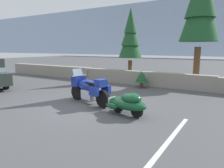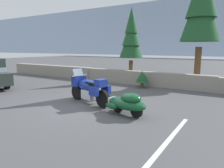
{
  "view_description": "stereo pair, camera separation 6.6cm",
  "coord_description": "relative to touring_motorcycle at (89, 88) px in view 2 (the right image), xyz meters",
  "views": [
    {
      "loc": [
        4.89,
        -6.2,
        2.17
      ],
      "look_at": [
        0.83,
        0.36,
        0.85
      ],
      "focal_mm": 33.52,
      "sensor_mm": 36.0,
      "label": 1
    },
    {
      "loc": [
        4.95,
        -6.17,
        2.17
      ],
      "look_at": [
        0.83,
        0.36,
        0.85
      ],
      "focal_mm": 33.52,
      "sensor_mm": 36.0,
      "label": 2
    }
  ],
  "objects": [
    {
      "name": "ground_plane",
      "position": [
        0.15,
        -0.21,
        -0.62
      ],
      "size": [
        80.0,
        80.0,
        0.0
      ],
      "primitive_type": "plane",
      "color": "#4C4C4F"
    },
    {
      "name": "parking_stripe_marker",
      "position": [
        3.74,
        -1.71,
        -0.62
      ],
      "size": [
        0.12,
        3.6,
        0.01
      ],
      "primitive_type": "cube",
      "color": "silver",
      "rests_on": "ground"
    },
    {
      "name": "pine_sapling_near",
      "position": [
        0.38,
        4.27,
        -0.03
      ],
      "size": [
        0.75,
        0.75,
        0.94
      ],
      "color": "brown",
      "rests_on": "ground"
    },
    {
      "name": "stone_guard_wall",
      "position": [
        -0.48,
        5.01,
        -0.21
      ],
      "size": [
        24.0,
        0.6,
        0.85
      ],
      "color": "gray",
      "rests_on": "ground"
    },
    {
      "name": "car_shaped_trailer",
      "position": [
        1.98,
        -0.49,
        -0.21
      ],
      "size": [
        2.22,
        1.05,
        0.76
      ],
      "color": "black",
      "rests_on": "ground"
    },
    {
      "name": "pine_tree_secondary",
      "position": [
        -1.25,
        6.06,
        2.36
      ],
      "size": [
        1.54,
        1.54,
        4.77
      ],
      "color": "brown",
      "rests_on": "ground"
    },
    {
      "name": "touring_motorcycle",
      "position": [
        0.0,
        0.0,
        0.0
      ],
      "size": [
        2.27,
        1.08,
        1.33
      ],
      "color": "black",
      "rests_on": "ground"
    }
  ]
}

